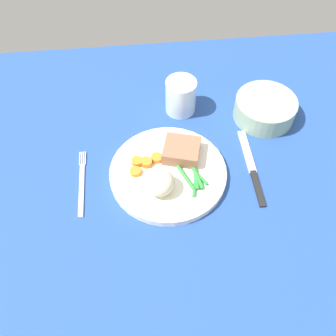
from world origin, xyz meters
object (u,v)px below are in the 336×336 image
object	(u,v)px
fork	(82,183)
water_glass	(181,98)
knife	(252,169)
salad_bowl	(265,108)
dinner_plate	(168,173)
meat_portion	(182,151)

from	to	relation	value
fork	water_glass	size ratio (longest dim) A/B	1.95
knife	salad_bowl	xyz separation A→B (cm)	(6.33, 15.20, 2.74)
dinner_plate	fork	bearing A→B (deg)	-179.20
salad_bowl	dinner_plate	bearing A→B (deg)	-148.78
meat_portion	knife	world-z (taller)	meat_portion
fork	knife	distance (cm)	36.62
water_glass	meat_portion	bearing A→B (deg)	-96.36
meat_portion	fork	distance (cm)	22.28
meat_portion	water_glass	world-z (taller)	water_glass
meat_portion	knife	size ratio (longest dim) A/B	0.37
fork	water_glass	bearing A→B (deg)	43.32
dinner_plate	knife	size ratio (longest dim) A/B	1.21
fork	salad_bowl	world-z (taller)	salad_bowl
fork	salad_bowl	bearing A→B (deg)	22.69
meat_portion	salad_bowl	xyz separation A→B (cm)	(21.25, 11.00, -0.18)
dinner_plate	meat_portion	bearing A→B (deg)	49.40
knife	salad_bowl	bearing A→B (deg)	64.40
water_glass	salad_bowl	distance (cm)	20.06
meat_portion	water_glass	bearing A→B (deg)	83.64
fork	knife	size ratio (longest dim) A/B	0.81
dinner_plate	meat_portion	xyz separation A→B (cm)	(3.35, 3.91, 2.33)
dinner_plate	salad_bowl	distance (cm)	28.85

